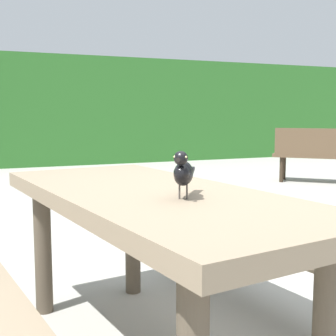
# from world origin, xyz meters

# --- Properties ---
(hedge_wall) EXTENTS (28.00, 2.25, 2.24)m
(hedge_wall) POSITION_xyz_m (0.00, 8.68, 1.12)
(hedge_wall) COLOR #2D6B28
(hedge_wall) RESTS_ON ground
(picnic_table_foreground) EXTENTS (1.92, 1.94, 0.74)m
(picnic_table_foreground) POSITION_xyz_m (-0.39, -0.02, 0.56)
(picnic_table_foreground) COLOR #84725B
(picnic_table_foreground) RESTS_ON ground
(bird_grackle) EXTENTS (0.18, 0.25, 0.18)m
(bird_grackle) POSITION_xyz_m (-0.35, -0.27, 0.84)
(bird_grackle) COLOR black
(bird_grackle) RESTS_ON picnic_table_foreground
(park_bench_side) EXTENTS (1.32, 1.28, 0.84)m
(park_bench_side) POSITION_xyz_m (3.76, 3.70, 0.49)
(park_bench_side) COLOR brown
(park_bench_side) RESTS_ON ground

